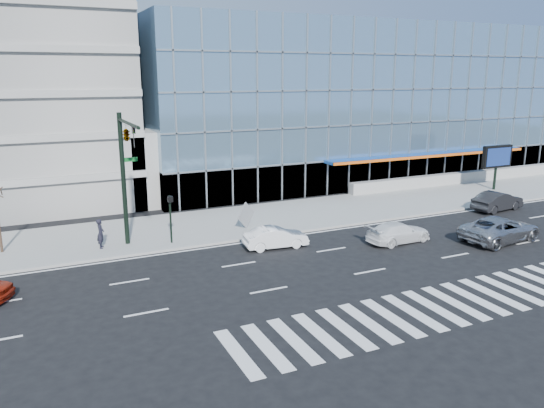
{
  "coord_description": "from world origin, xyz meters",
  "views": [
    {
      "loc": [
        -16.12,
        -26.04,
        10.32
      ],
      "look_at": [
        -2.55,
        3.0,
        2.44
      ],
      "focal_mm": 35.0,
      "sensor_mm": 36.0,
      "label": 1
    }
  ],
  "objects": [
    {
      "name": "white_sedan",
      "position": [
        -2.88,
        1.8,
        0.65
      ],
      "size": [
        4.05,
        1.76,
        1.29
      ],
      "primitive_type": "imported",
      "rotation": [
        0.0,
        0.0,
        1.47
      ],
      "color": "white",
      "rests_on": "ground"
    },
    {
      "name": "ground",
      "position": [
        0.0,
        0.0,
        0.0
      ],
      "size": [
        160.0,
        160.0,
        0.0
      ],
      "primitive_type": "plane",
      "color": "black",
      "rests_on": "ground"
    },
    {
      "name": "marquee_sign",
      "position": [
        22.0,
        7.99,
        3.07
      ],
      "size": [
        3.2,
        0.43,
        4.0
      ],
      "color": "black",
      "rests_on": "sidewalk"
    },
    {
      "name": "tilted_panel",
      "position": [
        -3.12,
        5.96,
        1.07
      ],
      "size": [
        1.61,
        0.99,
        1.84
      ],
      "primitive_type": "cube",
      "rotation": [
        0.0,
        0.76,
        0.54
      ],
      "color": "gray",
      "rests_on": "sidewalk"
    },
    {
      "name": "white_suv",
      "position": [
        4.6,
        -0.5,
        0.64
      ],
      "size": [
        4.5,
        2.08,
        1.27
      ],
      "primitive_type": "imported",
      "rotation": [
        0.0,
        0.0,
        1.64
      ],
      "color": "white",
      "rests_on": "ground"
    },
    {
      "name": "dark_sedan",
      "position": [
        16.6,
        2.7,
        0.75
      ],
      "size": [
        4.7,
        2.18,
        1.49
      ],
      "primitive_type": "imported",
      "rotation": [
        0.0,
        0.0,
        1.71
      ],
      "color": "black",
      "rests_on": "ground"
    },
    {
      "name": "sidewalk",
      "position": [
        0.0,
        8.0,
        0.07
      ],
      "size": [
        120.0,
        8.0,
        0.15
      ],
      "primitive_type": "cube",
      "color": "gray",
      "rests_on": "ground"
    },
    {
      "name": "silver_suv",
      "position": [
        10.6,
        -3.03,
        0.79
      ],
      "size": [
        5.91,
        3.19,
        1.58
      ],
      "primitive_type": "imported",
      "rotation": [
        0.0,
        0.0,
        1.67
      ],
      "color": "#ACACB0",
      "rests_on": "ground"
    },
    {
      "name": "theatre_building",
      "position": [
        14.0,
        26.0,
        7.5
      ],
      "size": [
        42.0,
        26.0,
        15.0
      ],
      "primitive_type": "cube",
      "color": "#6990B0",
      "rests_on": "ground"
    },
    {
      "name": "ped_signal_post",
      "position": [
        -8.5,
        4.94,
        2.14
      ],
      "size": [
        0.3,
        0.33,
        3.0
      ],
      "color": "black",
      "rests_on": "sidewalk"
    },
    {
      "name": "traffic_signal",
      "position": [
        -11.0,
        4.57,
        6.16
      ],
      "size": [
        1.14,
        5.74,
        8.0
      ],
      "color": "black",
      "rests_on": "sidewalk"
    },
    {
      "name": "ramp_block",
      "position": [
        -6.0,
        18.0,
        3.0
      ],
      "size": [
        6.0,
        8.0,
        6.0
      ],
      "primitive_type": "cube",
      "color": "gray",
      "rests_on": "ground"
    },
    {
      "name": "pedestrian",
      "position": [
        -12.58,
        5.78,
        1.05
      ],
      "size": [
        0.56,
        0.73,
        1.8
      ],
      "primitive_type": "imported",
      "rotation": [
        0.0,
        0.0,
        1.36
      ],
      "color": "black",
      "rests_on": "sidewalk"
    },
    {
      "name": "retaining_wall",
      "position": [
        24.0,
        11.6,
        0.65
      ],
      "size": [
        30.0,
        0.8,
        1.0
      ],
      "primitive_type": "cube",
      "color": "gray",
      "rests_on": "sidewalk"
    }
  ]
}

